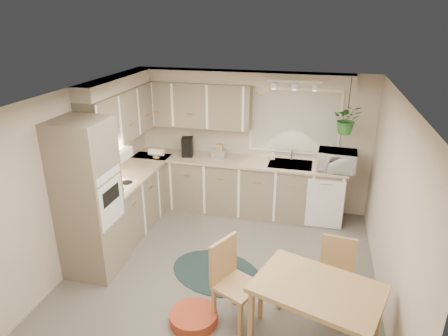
% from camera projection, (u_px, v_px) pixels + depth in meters
% --- Properties ---
extents(floor, '(4.20, 4.20, 0.00)m').
position_uv_depth(floor, '(223.00, 270.00, 5.44)').
color(floor, '#646058').
rests_on(floor, ground).
extents(ceiling, '(4.20, 4.20, 0.00)m').
position_uv_depth(ceiling, '(223.00, 95.00, 4.56)').
color(ceiling, silver).
rests_on(ceiling, wall_back).
extents(wall_back, '(4.00, 0.04, 2.40)m').
position_uv_depth(wall_back, '(252.00, 141.00, 6.89)').
color(wall_back, beige).
rests_on(wall_back, floor).
extents(wall_front, '(4.00, 0.04, 2.40)m').
position_uv_depth(wall_front, '(159.00, 300.00, 3.10)').
color(wall_front, beige).
rests_on(wall_front, floor).
extents(wall_left, '(0.04, 4.20, 2.40)m').
position_uv_depth(wall_left, '(81.00, 176.00, 5.44)').
color(wall_left, beige).
rests_on(wall_left, floor).
extents(wall_right, '(0.04, 4.20, 2.40)m').
position_uv_depth(wall_right, '(393.00, 207.00, 4.56)').
color(wall_right, beige).
rests_on(wall_right, floor).
extents(base_cab_left, '(0.60, 1.85, 0.90)m').
position_uv_depth(base_cab_left, '(134.00, 200.00, 6.44)').
color(base_cab_left, gray).
rests_on(base_cab_left, floor).
extents(base_cab_back, '(3.60, 0.60, 0.90)m').
position_uv_depth(base_cab_back, '(237.00, 186.00, 6.94)').
color(base_cab_back, gray).
rests_on(base_cab_back, floor).
extents(counter_left, '(0.64, 1.89, 0.04)m').
position_uv_depth(counter_left, '(132.00, 173.00, 6.26)').
color(counter_left, '#CBAE94').
rests_on(counter_left, base_cab_left).
extents(counter_back, '(3.64, 0.64, 0.04)m').
position_uv_depth(counter_back, '(237.00, 161.00, 6.76)').
color(counter_back, '#CBAE94').
rests_on(counter_back, base_cab_back).
extents(oven_stack, '(0.65, 0.65, 2.10)m').
position_uv_depth(oven_stack, '(88.00, 200.00, 5.08)').
color(oven_stack, gray).
rests_on(oven_stack, floor).
extents(wall_oven_face, '(0.02, 0.56, 0.58)m').
position_uv_depth(wall_oven_face, '(111.00, 202.00, 5.01)').
color(wall_oven_face, white).
rests_on(wall_oven_face, oven_stack).
extents(upper_cab_left, '(0.35, 2.00, 0.75)m').
position_uv_depth(upper_cab_left, '(122.00, 114.00, 6.07)').
color(upper_cab_left, gray).
rests_on(upper_cab_left, wall_left).
extents(upper_cab_back, '(2.00, 0.35, 0.75)m').
position_uv_depth(upper_cab_back, '(193.00, 104.00, 6.73)').
color(upper_cab_back, gray).
rests_on(upper_cab_back, wall_back).
extents(soffit_left, '(0.30, 2.00, 0.20)m').
position_uv_depth(soffit_left, '(118.00, 83.00, 5.90)').
color(soffit_left, beige).
rests_on(soffit_left, wall_left).
extents(soffit_back, '(3.60, 0.30, 0.20)m').
position_uv_depth(soffit_back, '(240.00, 77.00, 6.40)').
color(soffit_back, beige).
rests_on(soffit_back, wall_back).
extents(cooktop, '(0.52, 0.58, 0.02)m').
position_uv_depth(cooktop, '(115.00, 186.00, 5.73)').
color(cooktop, white).
rests_on(cooktop, counter_left).
extents(range_hood, '(0.40, 0.60, 0.14)m').
position_uv_depth(range_hood, '(110.00, 156.00, 5.57)').
color(range_hood, white).
rests_on(range_hood, upper_cab_left).
extents(window_blinds, '(1.40, 0.02, 1.00)m').
position_uv_depth(window_blinds, '(294.00, 121.00, 6.57)').
color(window_blinds, beige).
rests_on(window_blinds, wall_back).
extents(window_frame, '(1.50, 0.02, 1.10)m').
position_uv_depth(window_frame, '(294.00, 121.00, 6.58)').
color(window_frame, white).
rests_on(window_frame, wall_back).
extents(sink, '(0.70, 0.48, 0.10)m').
position_uv_depth(sink, '(290.00, 166.00, 6.58)').
color(sink, '#9D9FA5').
rests_on(sink, counter_back).
extents(dishwasher_front, '(0.58, 0.02, 0.83)m').
position_uv_depth(dishwasher_front, '(325.00, 204.00, 6.34)').
color(dishwasher_front, white).
rests_on(dishwasher_front, base_cab_back).
extents(track_light_bar, '(0.80, 0.04, 0.04)m').
position_uv_depth(track_light_bar, '(295.00, 81.00, 5.83)').
color(track_light_bar, white).
rests_on(track_light_bar, ceiling).
extents(wall_clock, '(0.30, 0.03, 0.30)m').
position_uv_depth(wall_clock, '(262.00, 84.00, 6.48)').
color(wall_clock, gold).
rests_on(wall_clock, wall_back).
extents(dining_table, '(1.42, 1.16, 0.77)m').
position_uv_depth(dining_table, '(315.00, 318.00, 4.05)').
color(dining_table, tan).
rests_on(dining_table, floor).
extents(chair_left, '(0.61, 0.61, 0.97)m').
position_uv_depth(chair_left, '(238.00, 284.00, 4.39)').
color(chair_left, tan).
rests_on(chair_left, floor).
extents(chair_back, '(0.45, 0.45, 0.88)m').
position_uv_depth(chair_back, '(335.00, 278.00, 4.56)').
color(chair_back, tan).
rests_on(chair_back, floor).
extents(braided_rug, '(1.51, 1.31, 0.01)m').
position_uv_depth(braided_rug, '(216.00, 272.00, 5.39)').
color(braided_rug, black).
rests_on(braided_rug, floor).
extents(pet_bed, '(0.68, 0.68, 0.13)m').
position_uv_depth(pet_bed, '(194.00, 317.00, 4.51)').
color(pet_bed, '#A13520').
rests_on(pet_bed, floor).
extents(microwave, '(0.60, 0.35, 0.40)m').
position_uv_depth(microwave, '(337.00, 158.00, 6.24)').
color(microwave, white).
rests_on(microwave, counter_back).
extents(soap_bottle, '(0.10, 0.18, 0.08)m').
position_uv_depth(soap_bottle, '(272.00, 157.00, 6.76)').
color(soap_bottle, white).
rests_on(soap_bottle, counter_back).
extents(hanging_plant, '(0.42, 0.46, 0.35)m').
position_uv_depth(hanging_plant, '(347.00, 122.00, 6.01)').
color(hanging_plant, '#2C6A2A').
rests_on(hanging_plant, ceiling).
extents(coffee_maker, '(0.23, 0.26, 0.33)m').
position_uv_depth(coffee_maker, '(187.00, 147.00, 6.90)').
color(coffee_maker, black).
rests_on(coffee_maker, counter_back).
extents(toaster, '(0.27, 0.18, 0.15)m').
position_uv_depth(toaster, '(219.00, 154.00, 6.82)').
color(toaster, '#9D9FA5').
rests_on(toaster, counter_back).
extents(knife_block, '(0.12, 0.12, 0.24)m').
position_uv_depth(knife_block, '(219.00, 151.00, 6.83)').
color(knife_block, tan).
rests_on(knife_block, counter_back).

